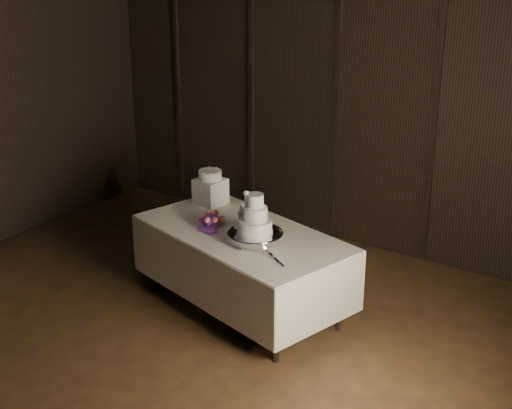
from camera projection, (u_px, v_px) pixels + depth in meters
The scene contains 8 objects.
room at pixel (94, 202), 4.92m from camera, with size 6.08×7.08×3.08m.
display_table at pixel (242, 266), 6.45m from camera, with size 2.18×1.49×0.76m.
cake_stand at pixel (255, 237), 6.09m from camera, with size 0.48×0.48×0.09m, color silver.
wedding_cake at pixel (252, 217), 6.03m from camera, with size 0.33×0.29×0.35m.
bouquet at pixel (211, 220), 6.42m from camera, with size 0.28×0.38×0.18m, color #B64258, non-canonical shape.
box_pedestal at pixel (210, 191), 6.95m from camera, with size 0.26×0.26×0.25m, color white.
small_cake at pixel (210, 175), 6.89m from camera, with size 0.22×0.22×0.09m, color white.
cake_knife at pixel (273, 256), 5.83m from camera, with size 0.37×0.02×0.01m, color silver.
Camera 1 is at (3.53, -3.16, 3.23)m, focal length 50.00 mm.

